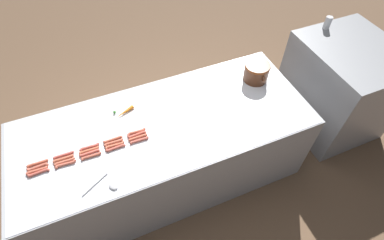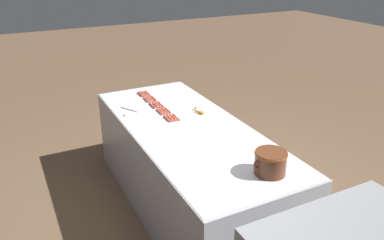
# 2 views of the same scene
# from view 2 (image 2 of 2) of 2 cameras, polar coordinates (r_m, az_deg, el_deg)

# --- Properties ---
(ground_plane) EXTENTS (20.00, 20.00, 0.00)m
(ground_plane) POSITION_cam_2_polar(r_m,az_deg,el_deg) (3.84, -0.54, -12.41)
(ground_plane) COLOR brown
(griddle_counter) EXTENTS (1.00, 2.45, 0.83)m
(griddle_counter) POSITION_cam_2_polar(r_m,az_deg,el_deg) (3.61, -0.57, -7.07)
(griddle_counter) COLOR #9EA0A5
(griddle_counter) RESTS_ON ground_plane
(hot_dog_0) EXTENTS (0.03, 0.15, 0.02)m
(hot_dog_0) POSITION_cam_2_polar(r_m,az_deg,el_deg) (4.24, -6.60, 3.98)
(hot_dog_0) COLOR #B8543D
(hot_dog_0) RESTS_ON griddle_counter
(hot_dog_1) EXTENTS (0.02, 0.15, 0.02)m
(hot_dog_1) POSITION_cam_2_polar(r_m,az_deg,el_deg) (4.08, -5.69, 3.21)
(hot_dog_1) COLOR #B54F44
(hot_dog_1) RESTS_ON griddle_counter
(hot_dog_2) EXTENTS (0.03, 0.15, 0.02)m
(hot_dog_2) POSITION_cam_2_polar(r_m,az_deg,el_deg) (3.91, -4.68, 2.34)
(hot_dog_2) COLOR #BD5347
(hot_dog_2) RESTS_ON griddle_counter
(hot_dog_3) EXTENTS (0.02, 0.15, 0.02)m
(hot_dog_3) POSITION_cam_2_polar(r_m,az_deg,el_deg) (3.76, -3.62, 1.45)
(hot_dog_3) COLOR #B2553D
(hot_dog_3) RESTS_ON griddle_counter
(hot_dog_4) EXTENTS (0.03, 0.15, 0.02)m
(hot_dog_4) POSITION_cam_2_polar(r_m,az_deg,el_deg) (3.60, -2.41, 0.44)
(hot_dog_4) COLOR #BA5640
(hot_dog_4) RESTS_ON griddle_counter
(hot_dog_5) EXTENTS (0.03, 0.15, 0.02)m
(hot_dog_5) POSITION_cam_2_polar(r_m,az_deg,el_deg) (4.23, -7.01, 3.92)
(hot_dog_5) COLOR #B55A46
(hot_dog_5) RESTS_ON griddle_counter
(hot_dog_6) EXTENTS (0.03, 0.15, 0.02)m
(hot_dog_6) POSITION_cam_2_polar(r_m,az_deg,el_deg) (4.07, -6.13, 3.16)
(hot_dog_6) COLOR #BA5D42
(hot_dog_6) RESTS_ON griddle_counter
(hot_dog_7) EXTENTS (0.03, 0.15, 0.02)m
(hot_dog_7) POSITION_cam_2_polar(r_m,az_deg,el_deg) (3.91, -5.12, 2.30)
(hot_dog_7) COLOR #B85C3E
(hot_dog_7) RESTS_ON griddle_counter
(hot_dog_8) EXTENTS (0.03, 0.15, 0.02)m
(hot_dog_8) POSITION_cam_2_polar(r_m,az_deg,el_deg) (3.75, -4.05, 1.38)
(hot_dog_8) COLOR #B75740
(hot_dog_8) RESTS_ON griddle_counter
(hot_dog_9) EXTENTS (0.03, 0.15, 0.02)m
(hot_dog_9) POSITION_cam_2_polar(r_m,az_deg,el_deg) (3.59, -2.84, 0.38)
(hot_dog_9) COLOR #BA4F3F
(hot_dog_9) RESTS_ON griddle_counter
(hot_dog_10) EXTENTS (0.03, 0.15, 0.02)m
(hot_dog_10) POSITION_cam_2_polar(r_m,az_deg,el_deg) (4.23, -7.40, 3.88)
(hot_dog_10) COLOR #BA5943
(hot_dog_10) RESTS_ON griddle_counter
(hot_dog_11) EXTENTS (0.03, 0.15, 0.02)m
(hot_dog_11) POSITION_cam_2_polar(r_m,az_deg,el_deg) (4.06, -6.49, 3.08)
(hot_dog_11) COLOR #B85C46
(hot_dog_11) RESTS_ON griddle_counter
(hot_dog_12) EXTENTS (0.02, 0.15, 0.02)m
(hot_dog_12) POSITION_cam_2_polar(r_m,az_deg,el_deg) (3.90, -5.46, 2.25)
(hot_dog_12) COLOR #BC5446
(hot_dog_12) RESTS_ON griddle_counter
(hot_dog_13) EXTENTS (0.03, 0.15, 0.02)m
(hot_dog_13) POSITION_cam_2_polar(r_m,az_deg,el_deg) (3.74, -4.45, 1.30)
(hot_dog_13) COLOR #BA5D42
(hot_dog_13) RESTS_ON griddle_counter
(hot_dog_14) EXTENTS (0.02, 0.15, 0.02)m
(hot_dog_14) POSITION_cam_2_polar(r_m,az_deg,el_deg) (3.58, -3.26, 0.31)
(hot_dog_14) COLOR #BB5B41
(hot_dog_14) RESTS_ON griddle_counter
(hot_dog_15) EXTENTS (0.03, 0.15, 0.02)m
(hot_dog_15) POSITION_cam_2_polar(r_m,az_deg,el_deg) (4.21, -7.66, 3.79)
(hot_dog_15) COLOR #B14F41
(hot_dog_15) RESTS_ON griddle_counter
(hot_dog_16) EXTENTS (0.03, 0.15, 0.02)m
(hot_dog_16) POSITION_cam_2_polar(r_m,az_deg,el_deg) (4.05, -6.79, 3.00)
(hot_dog_16) COLOR #B45844
(hot_dog_16) RESTS_ON griddle_counter
(hot_dog_17) EXTENTS (0.03, 0.15, 0.02)m
(hot_dog_17) POSITION_cam_2_polar(r_m,az_deg,el_deg) (3.88, -5.88, 2.14)
(hot_dog_17) COLOR #B65641
(hot_dog_17) RESTS_ON griddle_counter
(hot_dog_18) EXTENTS (0.03, 0.15, 0.02)m
(hot_dog_18) POSITION_cam_2_polar(r_m,az_deg,el_deg) (3.73, -4.82, 1.22)
(hot_dog_18) COLOR #B45142
(hot_dog_18) RESTS_ON griddle_counter
(hot_dog_19) EXTENTS (0.03, 0.15, 0.02)m
(hot_dog_19) POSITION_cam_2_polar(r_m,az_deg,el_deg) (3.57, -3.70, 0.21)
(hot_dog_19) COLOR #B25242
(hot_dog_19) RESTS_ON griddle_counter
(bean_pot) EXTENTS (0.29, 0.23, 0.17)m
(bean_pot) POSITION_cam_2_polar(r_m,az_deg,el_deg) (2.74, 11.54, -6.00)
(bean_pot) COLOR #562D19
(bean_pot) RESTS_ON griddle_counter
(serving_spoon) EXTENTS (0.17, 0.25, 0.02)m
(serving_spoon) POSITION_cam_2_polar(r_m,az_deg,el_deg) (3.75, -9.52, 1.08)
(serving_spoon) COLOR #B7B7BC
(serving_spoon) RESTS_ON griddle_counter
(carrot) EXTENTS (0.09, 0.17, 0.03)m
(carrot) POSITION_cam_2_polar(r_m,az_deg,el_deg) (3.72, 0.65, 1.37)
(carrot) COLOR orange
(carrot) RESTS_ON griddle_counter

